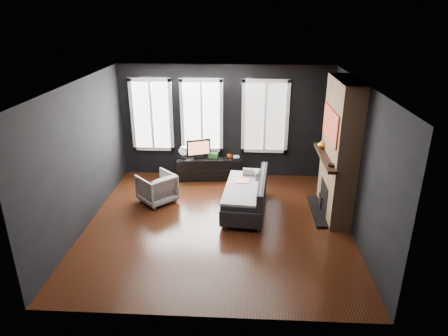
# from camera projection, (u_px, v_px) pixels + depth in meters

# --- Properties ---
(floor) EXTENTS (5.00, 5.00, 0.00)m
(floor) POSITION_uv_depth(u_px,v_px,m) (218.00, 224.00, 7.71)
(floor) COLOR black
(floor) RESTS_ON ground
(ceiling) EXTENTS (5.00, 5.00, 0.00)m
(ceiling) POSITION_uv_depth(u_px,v_px,m) (217.00, 84.00, 6.70)
(ceiling) COLOR white
(ceiling) RESTS_ON ground
(wall_back) EXTENTS (5.00, 0.02, 2.70)m
(wall_back) POSITION_uv_depth(u_px,v_px,m) (225.00, 122.00, 9.52)
(wall_back) COLOR black
(wall_back) RESTS_ON ground
(wall_left) EXTENTS (0.02, 5.00, 2.70)m
(wall_left) POSITION_uv_depth(u_px,v_px,m) (82.00, 156.00, 7.33)
(wall_left) COLOR black
(wall_left) RESTS_ON ground
(wall_right) EXTENTS (0.02, 5.00, 2.70)m
(wall_right) POSITION_uv_depth(u_px,v_px,m) (358.00, 161.00, 7.08)
(wall_right) COLOR black
(wall_right) RESTS_ON ground
(windows) EXTENTS (4.00, 0.16, 1.76)m
(windows) POSITION_uv_depth(u_px,v_px,m) (205.00, 78.00, 9.12)
(windows) COLOR white
(windows) RESTS_ON wall_back
(fireplace) EXTENTS (0.70, 1.62, 2.70)m
(fireplace) POSITION_uv_depth(u_px,v_px,m) (339.00, 150.00, 7.64)
(fireplace) COLOR #93724C
(fireplace) RESTS_ON floor
(sofa) EXTENTS (1.04, 1.85, 0.76)m
(sofa) POSITION_uv_depth(u_px,v_px,m) (245.00, 193.00, 8.09)
(sofa) COLOR #252528
(sofa) RESTS_ON floor
(stripe_pillow) EXTENTS (0.08, 0.29, 0.29)m
(stripe_pillow) POSITION_uv_depth(u_px,v_px,m) (257.00, 177.00, 8.44)
(stripe_pillow) COLOR gray
(stripe_pillow) RESTS_ON sofa
(armchair) EXTENTS (0.93, 0.93, 0.70)m
(armchair) POSITION_uv_depth(u_px,v_px,m) (157.00, 187.00, 8.48)
(armchair) COLOR silver
(armchair) RESTS_ON floor
(media_console) EXTENTS (1.59, 0.64, 0.53)m
(media_console) POSITION_uv_depth(u_px,v_px,m) (209.00, 168.00, 9.70)
(media_console) COLOR black
(media_console) RESTS_ON floor
(monitor) EXTENTS (0.60, 0.32, 0.53)m
(monitor) POSITION_uv_depth(u_px,v_px,m) (198.00, 148.00, 9.47)
(monitor) COLOR black
(monitor) RESTS_ON media_console
(desk_fan) EXTENTS (0.25, 0.25, 0.31)m
(desk_fan) POSITION_uv_depth(u_px,v_px,m) (183.00, 152.00, 9.48)
(desk_fan) COLOR gray
(desk_fan) RESTS_ON media_console
(mug) EXTENTS (0.12, 0.10, 0.12)m
(mug) POSITION_uv_depth(u_px,v_px,m) (229.00, 156.00, 9.55)
(mug) COLOR #D55609
(mug) RESTS_ON media_console
(book) EXTENTS (0.15, 0.02, 0.20)m
(book) POSITION_uv_depth(u_px,v_px,m) (233.00, 153.00, 9.60)
(book) COLOR tan
(book) RESTS_ON media_console
(storage_box) EXTENTS (0.24, 0.18, 0.12)m
(storage_box) POSITION_uv_depth(u_px,v_px,m) (213.00, 155.00, 9.58)
(storage_box) COLOR #316A30
(storage_box) RESTS_ON media_console
(mantel_vase) EXTENTS (0.21, 0.21, 0.17)m
(mantel_vase) POSITION_uv_depth(u_px,v_px,m) (322.00, 144.00, 8.08)
(mantel_vase) COLOR gold
(mantel_vase) RESTS_ON fireplace
(mantel_clock) EXTENTS (0.14, 0.14, 0.04)m
(mantel_clock) POSITION_uv_depth(u_px,v_px,m) (331.00, 165.00, 7.18)
(mantel_clock) COLOR black
(mantel_clock) RESTS_ON fireplace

